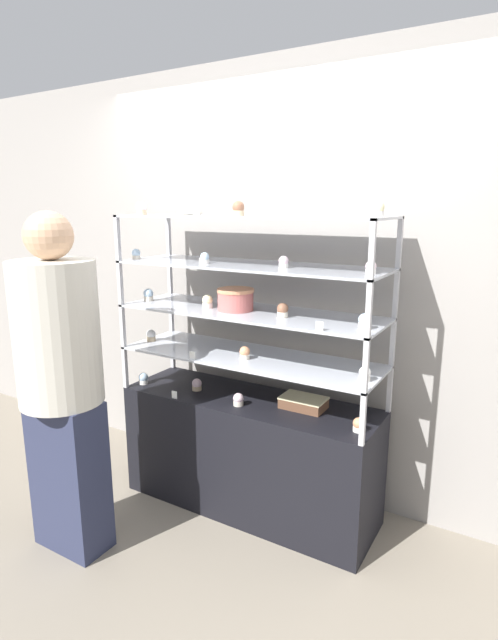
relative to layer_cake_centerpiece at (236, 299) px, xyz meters
name	(u,v)px	position (x,y,z in m)	size (l,w,h in m)	color
ground_plane	(249,505)	(0.07, 0.02, -1.26)	(20.00, 20.00, 0.00)	gray
back_wall	(281,284)	(0.07, 0.40, 0.04)	(8.00, 0.05, 2.60)	gray
display_base	(249,453)	(0.07, 0.02, -0.92)	(1.50, 0.47, 0.68)	black
display_riser_lower	(249,358)	(0.07, 0.02, -0.33)	(1.50, 0.47, 0.26)	#B7B7BC
display_riser_middle	(249,313)	(0.07, 0.02, -0.08)	(1.50, 0.47, 0.26)	#B7B7BC
display_riser_upper	(249,267)	(0.07, 0.02, 0.18)	(1.50, 0.47, 0.26)	#B7B7BC
display_riser_top	(249,218)	(0.07, 0.02, 0.44)	(1.50, 0.47, 0.26)	#B7B7BC
layer_cake_centerpiece	(236,299)	(0.00, 0.00, 0.00)	(0.21, 0.21, 0.12)	#C66660
sheet_cake_frosted	(303,403)	(0.40, 0.05, -0.54)	(0.24, 0.15, 0.06)	brown
cupcake_0	(144,379)	(-0.62, -0.10, -0.54)	(0.06, 0.06, 0.07)	white
cupcake_1	(197,385)	(-0.27, -0.02, -0.54)	(0.06, 0.06, 0.07)	#CCB28C
cupcake_2	(238,399)	(0.07, -0.10, -0.54)	(0.06, 0.06, 0.07)	beige
cupcake_3	(359,425)	(0.75, -0.07, -0.54)	(0.06, 0.06, 0.07)	white
price_tag_0	(174,395)	(-0.30, -0.20, -0.55)	(0.04, 0.00, 0.04)	white
cupcake_4	(151,335)	(-0.61, -0.02, -0.28)	(0.06, 0.06, 0.07)	#CCB28C
cupcake_5	(245,353)	(0.09, -0.05, -0.28)	(0.06, 0.06, 0.07)	beige
cupcake_6	(365,374)	(0.77, -0.05, -0.28)	(0.06, 0.06, 0.07)	white
price_tag_1	(192,355)	(-0.16, -0.20, -0.30)	(0.04, 0.00, 0.04)	white
cupcake_7	(148,295)	(-0.60, -0.04, -0.02)	(0.06, 0.06, 0.08)	beige
cupcake_8	(207,302)	(-0.17, -0.03, -0.02)	(0.06, 0.06, 0.08)	white
cupcake_9	(283,310)	(0.31, -0.03, -0.02)	(0.06, 0.06, 0.08)	beige
cupcake_10	(364,322)	(0.75, -0.06, -0.02)	(0.06, 0.06, 0.08)	white
price_tag_2	(320,326)	(0.58, -0.20, -0.04)	(0.04, 0.00, 0.04)	white
cupcake_11	(136,254)	(-0.63, -0.09, 0.23)	(0.05, 0.05, 0.06)	beige
cupcake_12	(205,258)	(-0.15, -0.07, 0.23)	(0.05, 0.05, 0.06)	white
cupcake_13	(284,262)	(0.31, -0.03, 0.23)	(0.05, 0.05, 0.06)	white
cupcake_14	(371,268)	(0.76, -0.03, 0.23)	(0.05, 0.05, 0.06)	white
price_tag_3	(202,262)	(-0.08, -0.20, 0.22)	(0.04, 0.00, 0.04)	white
cupcake_15	(141,208)	(-0.61, -0.05, 0.49)	(0.06, 0.06, 0.08)	#CCB28C
cupcake_16	(238,209)	(0.07, -0.07, 0.49)	(0.06, 0.06, 0.08)	#CCB28C
cupcake_17	(378,209)	(0.77, -0.02, 0.49)	(0.06, 0.06, 0.08)	white
price_tag_4	(197,211)	(-0.11, -0.20, 0.48)	(0.04, 0.00, 0.04)	white
donut_glazed	(192,211)	(-0.33, 0.06, 0.48)	(0.13, 0.13, 0.04)	#EFE5CC
customer_figure	(61,378)	(-0.55, -0.76, -0.33)	(0.41, 0.41, 1.75)	#282D47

